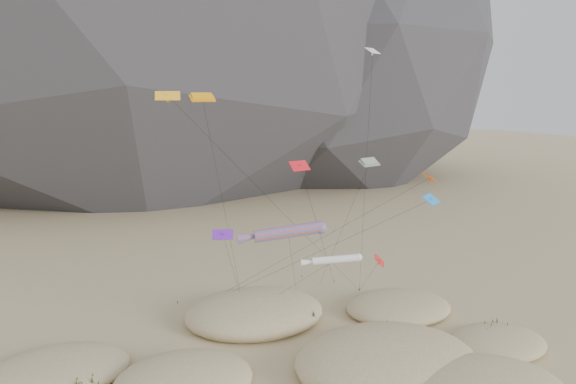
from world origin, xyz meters
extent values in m
ellipsoid|color=black|center=(56.00, 110.00, 38.00)|extent=(130.55, 126.41, 100.00)
ellipsoid|color=#CCB789|center=(-12.92, 6.08, 0.69)|extent=(11.53, 9.80, 3.09)
ellipsoid|color=#CCB789|center=(4.06, 2.04, 0.87)|extent=(16.61, 14.12, 3.88)
ellipsoid|color=#CCB789|center=(16.40, 1.54, 0.47)|extent=(9.49, 8.07, 2.08)
ellipsoid|color=#CCB789|center=(-2.64, 17.00, 0.84)|extent=(14.96, 12.72, 3.73)
ellipsoid|color=#CCB789|center=(12.76, 12.69, 0.55)|extent=(12.01, 10.21, 2.44)
ellipsoid|color=#CCB789|center=(-22.23, 12.60, 0.47)|extent=(12.02, 10.22, 2.08)
ellipsoid|color=black|center=(10.47, -5.47, 1.00)|extent=(3.47, 2.97, 1.04)
ellipsoid|color=black|center=(-10.06, 6.26, 0.70)|extent=(2.01, 1.72, 0.60)
ellipsoid|color=black|center=(3.08, 3.42, 1.10)|extent=(3.89, 3.33, 1.17)
ellipsoid|color=black|center=(6.42, 6.09, 1.00)|extent=(2.30, 1.97, 0.69)
ellipsoid|color=black|center=(0.99, 2.87, 0.90)|extent=(2.87, 2.46, 0.86)
ellipsoid|color=black|center=(17.28, 3.06, 0.60)|extent=(2.46, 2.11, 0.74)
ellipsoid|color=black|center=(-2.74, 14.57, 1.00)|extent=(3.30, 2.82, 0.99)
ellipsoid|color=black|center=(0.88, 13.46, 0.90)|extent=(2.71, 2.32, 0.81)
ellipsoid|color=black|center=(13.05, 14.18, 0.70)|extent=(2.25, 1.93, 0.68)
ellipsoid|color=black|center=(13.24, 11.12, 0.60)|extent=(2.03, 1.74, 0.61)
ellipsoid|color=black|center=(-21.88, 11.95, 0.50)|extent=(2.49, 2.13, 0.75)
cylinder|color=#3F2D1E|center=(-5.93, 19.79, 0.15)|extent=(0.08, 0.08, 0.30)
cylinder|color=#3F2D1E|center=(-2.36, 21.25, 0.15)|extent=(0.08, 0.08, 0.30)
cylinder|color=#3F2D1E|center=(4.33, 23.18, 0.15)|extent=(0.08, 0.08, 0.30)
cylinder|color=#3F2D1E|center=(7.97, 27.71, 0.15)|extent=(0.08, 0.08, 0.30)
cylinder|color=#3F2D1E|center=(12.31, 20.23, 0.15)|extent=(0.08, 0.08, 0.30)
cylinder|color=#3F2D1E|center=(-7.87, 22.36, 0.15)|extent=(0.08, 0.08, 0.30)
cylinder|color=#3F2D1E|center=(10.99, 24.26, 0.15)|extent=(0.08, 0.08, 0.30)
cylinder|color=#3F2D1E|center=(-9.11, 25.11, 0.15)|extent=(0.08, 0.08, 0.30)
cylinder|color=#E14A17|center=(-1.48, 10.80, 11.01)|extent=(6.58, 2.65, 1.84)
sphere|color=#E14A17|center=(1.63, 10.05, 11.26)|extent=(1.23, 1.23, 1.23)
cone|color=#E14A17|center=(-4.90, 11.62, 10.69)|extent=(2.83, 1.65, 1.32)
cylinder|color=black|center=(1.99, 17.34, 5.50)|extent=(6.96, 13.12, 11.02)
cylinder|color=silver|center=(1.86, 7.46, 8.82)|extent=(4.25, 2.18, 0.98)
sphere|color=silver|center=(3.84, 6.69, 8.99)|extent=(0.71, 0.71, 0.71)
cone|color=silver|center=(-0.32, 8.30, 8.61)|extent=(1.84, 1.20, 0.73)
cylinder|color=black|center=(0.58, 13.95, 4.41)|extent=(2.58, 13.00, 8.84)
cube|color=orange|center=(-7.95, 16.17, 23.46)|extent=(2.44, 1.12, 0.72)
cube|color=orange|center=(-7.95, 16.17, 23.64)|extent=(2.07, 0.89, 0.69)
cylinder|color=black|center=(-4.42, 21.54, 11.73)|extent=(7.10, 10.76, 23.47)
cube|color=orange|center=(9.68, 14.48, 16.58)|extent=(2.62, 1.63, 0.67)
cube|color=orange|center=(9.68, 14.48, 16.80)|extent=(2.21, 1.33, 0.66)
cylinder|color=black|center=(9.26, 19.31, 8.29)|extent=(0.86, 9.68, 16.59)
cube|color=silver|center=(10.33, 15.44, 28.31)|extent=(2.04, 1.71, 0.64)
cube|color=silver|center=(10.33, 15.44, 28.16)|extent=(0.27, 0.26, 0.62)
cylinder|color=black|center=(11.32, 17.84, 14.18)|extent=(2.01, 4.82, 28.26)
cube|color=red|center=(-2.44, 6.19, 17.90)|extent=(1.88, 1.15, 0.78)
cube|color=red|center=(-2.44, 6.19, 17.75)|extent=(0.26, 0.31, 0.58)
cylinder|color=black|center=(4.27, 15.22, 8.97)|extent=(13.46, 18.09, 17.86)
cube|color=#DE4B0B|center=(15.07, 11.15, 15.11)|extent=(1.77, 2.50, 0.90)
cube|color=#DE4B0B|center=(15.07, 11.15, 14.96)|extent=(0.35, 0.34, 0.77)
cylinder|color=black|center=(3.60, 16.76, 7.58)|extent=(22.97, 11.24, 15.09)
cube|color=#FFA61A|center=(-12.52, 10.14, 23.73)|extent=(2.21, 1.49, 0.74)
cube|color=#FFA61A|center=(-12.52, 10.14, 23.58)|extent=(0.28, 0.26, 0.70)
cylinder|color=black|center=(-0.11, 15.18, 11.89)|extent=(24.85, 10.12, 23.70)
cube|color=#1A7DDD|center=(13.02, 8.14, 13.47)|extent=(2.54, 2.19, 0.86)
cube|color=#1A7DDD|center=(13.02, 8.14, 13.32)|extent=(0.37, 0.36, 0.77)
cylinder|color=black|center=(2.57, 15.25, 6.76)|extent=(20.92, 14.25, 13.44)
cube|color=#641DAB|center=(-7.78, 11.16, 11.33)|extent=(2.09, 1.53, 0.77)
cube|color=#641DAB|center=(-7.78, 11.16, 11.18)|extent=(0.30, 0.31, 0.64)
cylinder|color=black|center=(-5.07, 16.21, 5.69)|extent=(5.44, 10.12, 11.29)
cube|color=red|center=(6.33, 6.98, 8.30)|extent=(1.77, 2.04, 0.82)
cube|color=red|center=(6.33, 6.98, 8.15)|extent=(0.36, 0.35, 0.62)
cylinder|color=black|center=(9.32, 13.61, 4.18)|extent=(6.00, 13.27, 8.28)
camera|label=1|loc=(-22.34, -36.29, 23.98)|focal=35.00mm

